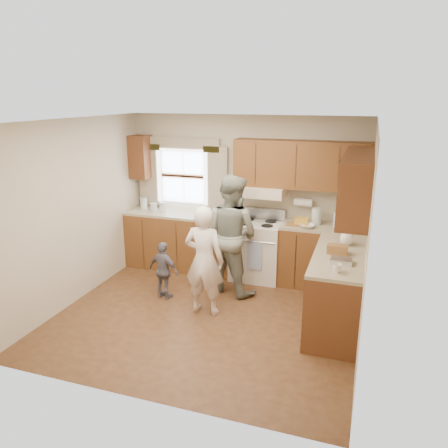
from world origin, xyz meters
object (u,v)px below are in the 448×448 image
(woman_right, at_px, (231,234))
(child, at_px, (164,271))
(stove, at_px, (257,249))
(woman_left, at_px, (204,260))

(woman_right, height_order, child, woman_right)
(woman_right, bearing_deg, child, 55.41)
(stove, relative_size, woman_left, 0.73)
(woman_right, bearing_deg, woman_left, 101.72)
(woman_left, distance_m, woman_right, 0.78)
(child, bearing_deg, stove, -120.82)
(stove, relative_size, child, 1.28)
(stove, distance_m, child, 1.56)
(stove, xyz_separation_m, child, (-1.06, -1.14, -0.05))
(woman_left, distance_m, child, 0.79)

